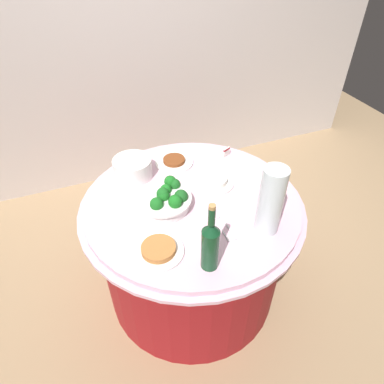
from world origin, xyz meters
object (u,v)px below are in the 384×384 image
Objects in this scene: broccoli_bowl at (165,199)px; food_plate_peanuts at (159,250)px; label_placard_front at (277,207)px; food_plate_rice at (213,181)px; decorative_fruit_vase at (270,203)px; food_plate_stir_fry at (174,162)px; serving_tongs at (224,227)px; wine_bottle at (210,244)px; label_placard_mid at (227,151)px; plate_stack at (133,168)px.

broccoli_bowl is 0.30m from food_plate_peanuts.
food_plate_rice is at bearing 121.14° from label_placard_front.
decorative_fruit_vase reaches higher than food_plate_stir_fry.
wine_bottle is at bearing -131.68° from serving_tongs.
label_placard_mid reaches higher than food_plate_rice.
plate_stack is at bearing 136.98° from label_placard_front.
food_plate_stir_fry reaches higher than serving_tongs.
serving_tongs is 0.34m from food_plate_rice.
broccoli_bowl reaches higher than serving_tongs.
label_placard_front is at bearing 21.88° from wine_bottle.
food_plate_stir_fry is 0.67m from label_placard_front.
decorative_fruit_vase reaches higher than food_plate_rice.
decorative_fruit_vase is 2.04× the size of serving_tongs.
broccoli_bowl is 1.27× the size of food_plate_peanuts.
label_placard_front reaches higher than food_plate_peanuts.
food_plate_rice is (0.30, 0.08, -0.03)m from broccoli_bowl.
label_placard_front is (0.43, 0.17, -0.10)m from wine_bottle.
serving_tongs is 0.76× the size of food_plate_stir_fry.
decorative_fruit_vase is (0.33, 0.10, 0.03)m from wine_bottle.
wine_bottle reaches higher than food_plate_peanuts.
label_placard_front is (0.58, -0.54, -0.02)m from plate_stack.
broccoli_bowl is at bearing -164.82° from food_plate_rice.
label_placard_mid reaches higher than food_plate_peanuts.
food_plate_peanuts is at bearing -93.17° from plate_stack.
serving_tongs is 0.61m from label_placard_mid.
decorative_fruit_vase is 1.55× the size of food_plate_peanuts.
plate_stack is 0.62× the size of decorative_fruit_vase.
food_plate_stir_fry is (0.25, 0.04, -0.04)m from plate_stack.
food_plate_stir_fry is at bearing 64.27° from broccoli_bowl.
label_placard_mid is (-0.01, 0.54, 0.00)m from label_placard_front.
food_plate_peanuts is 4.00× the size of label_placard_mid.
plate_stack is at bearing 86.83° from food_plate_peanuts.
label_placard_front is 1.00× the size of label_placard_mid.
decorative_fruit_vase is 6.18× the size of label_placard_front.
label_placard_front is at bearing -60.32° from food_plate_stir_fry.
plate_stack is at bearing 101.44° from wine_bottle.
serving_tongs is at bearing -105.50° from food_plate_rice.
broccoli_bowl is 5.09× the size of label_placard_front.
broccoli_bowl is 0.38m from food_plate_stir_fry.
serving_tongs is 0.76× the size of food_plate_peanuts.
label_placard_mid is at bearing 31.69° from broccoli_bowl.
decorative_fruit_vase is 0.53m from food_plate_peanuts.
serving_tongs is 3.03× the size of label_placard_mid.
broccoli_bowl reaches higher than food_plate_peanuts.
label_placard_front is (0.61, 0.03, 0.02)m from food_plate_peanuts.
wine_bottle is at bearing -158.12° from label_placard_front.
wine_bottle is (0.06, -0.41, 0.08)m from broccoli_bowl.
food_plate_peanuts is 1.00× the size of food_plate_stir_fry.
label_placard_mid is (0.09, 0.61, -0.13)m from decorative_fruit_vase.
food_plate_rice is 4.00× the size of label_placard_mid.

